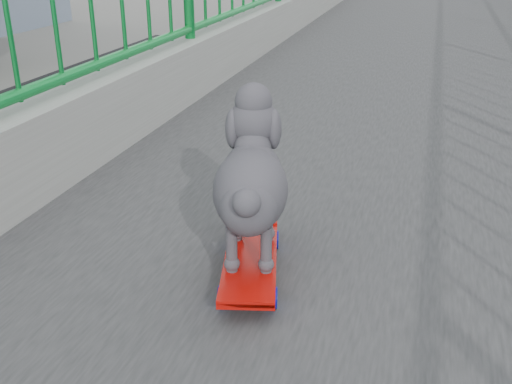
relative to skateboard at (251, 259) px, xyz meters
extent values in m
cube|color=slate|center=(0.51, 8.82, -3.80)|extent=(1.20, 1.20, 6.50)
cube|color=#C00C06|center=(0.00, 0.00, 0.01)|extent=(0.24, 0.48, 0.02)
cube|color=#99999E|center=(0.03, -0.14, -0.01)|extent=(0.09, 0.05, 0.02)
cylinder|color=#060E94|center=(-0.02, -0.16, -0.02)|extent=(0.04, 0.06, 0.05)
sphere|color=yellow|center=(-0.02, -0.16, -0.02)|extent=(0.02, 0.02, 0.02)
cylinder|color=#060E94|center=(0.09, -0.13, -0.02)|extent=(0.04, 0.06, 0.05)
sphere|color=yellow|center=(0.09, -0.13, -0.02)|extent=(0.02, 0.02, 0.02)
cube|color=#99999E|center=(-0.03, 0.14, -0.01)|extent=(0.09, 0.05, 0.02)
cylinder|color=#060E94|center=(-0.09, 0.13, -0.02)|extent=(0.04, 0.06, 0.05)
sphere|color=yellow|center=(-0.09, 0.13, -0.02)|extent=(0.02, 0.02, 0.02)
cylinder|color=#060E94|center=(0.02, 0.16, -0.02)|extent=(0.04, 0.06, 0.05)
sphere|color=yellow|center=(0.02, 0.16, -0.02)|extent=(0.02, 0.02, 0.02)
ellipsoid|color=#322F35|center=(0.00, 0.00, 0.20)|extent=(0.25, 0.33, 0.20)
sphere|color=#322F35|center=(-0.04, 0.16, 0.33)|extent=(0.13, 0.13, 0.13)
sphere|color=black|center=(-0.06, 0.25, 0.31)|extent=(0.02, 0.02, 0.02)
sphere|color=#322F35|center=(0.04, -0.16, 0.24)|extent=(0.07, 0.07, 0.07)
cylinder|color=#322F35|center=(-0.06, 0.07, 0.08)|extent=(0.03, 0.03, 0.12)
cylinder|color=#322F35|center=(0.02, 0.09, 0.08)|extent=(0.03, 0.03, 0.12)
cylinder|color=#322F35|center=(-0.02, -0.09, 0.08)|extent=(0.03, 0.03, 0.12)
cylinder|color=#322F35|center=(0.06, -0.07, 0.08)|extent=(0.03, 0.03, 0.12)
camera|label=1|loc=(0.39, -1.32, 0.80)|focal=42.00mm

